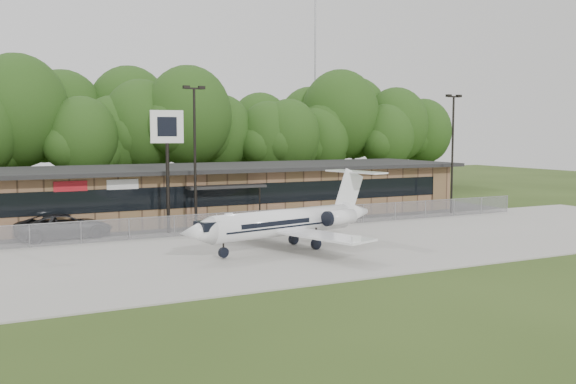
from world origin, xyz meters
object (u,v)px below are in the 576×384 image
terminal (224,190)px  business_jet (289,223)px  suv (64,226)px  pole_sign (167,140)px

terminal → business_jet: business_jet is taller
suv → pole_sign: bearing=-104.9°
terminal → suv: bearing=-155.6°
terminal → pole_sign: pole_sign is taller
business_jet → suv: size_ratio=2.26×
terminal → suv: (-13.62, -6.17, -1.33)m
suv → terminal: bearing=-72.3°
pole_sign → terminal: bearing=54.7°
business_jet → pole_sign: pole_sign is taller
suv → pole_sign: size_ratio=0.72×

